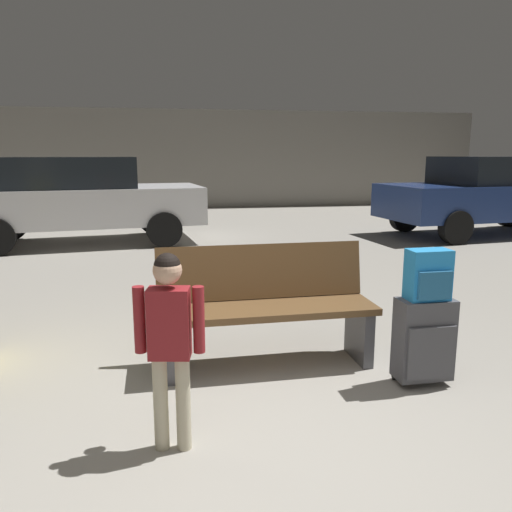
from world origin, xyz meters
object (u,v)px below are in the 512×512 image
(backpack_bright, at_px, (429,275))
(parked_car_side, at_px, (489,193))
(parked_car_far, at_px, (80,198))
(suitcase, at_px, (424,340))
(child, at_px, (169,331))
(bench, at_px, (266,307))

(backpack_bright, bearing_deg, parked_car_side, 53.19)
(backpack_bright, relative_size, parked_car_far, 0.08)
(suitcase, height_order, parked_car_side, parked_car_side)
(suitcase, bearing_deg, parked_car_far, 116.87)
(parked_car_far, bearing_deg, child, -77.71)
(bench, distance_m, parked_car_far, 6.17)
(parked_car_side, distance_m, parked_car_far, 7.69)
(suitcase, bearing_deg, backpack_bright, -89.58)
(backpack_bright, xyz_separation_m, child, (-1.71, -0.51, -0.11))
(backpack_bright, distance_m, child, 1.79)
(suitcase, distance_m, parked_car_side, 7.51)
(suitcase, height_order, child, child)
(child, bearing_deg, backpack_bright, 16.50)
(child, distance_m, parked_car_far, 6.97)
(bench, distance_m, backpack_bright, 1.18)
(suitcase, bearing_deg, child, -163.49)
(suitcase, xyz_separation_m, backpack_bright, (0.00, -0.00, 0.45))
(parked_car_far, bearing_deg, bench, -69.12)
(suitcase, relative_size, parked_car_side, 0.14)
(backpack_bright, relative_size, parked_car_side, 0.08)
(backpack_bright, bearing_deg, suitcase, 90.42)
(suitcase, bearing_deg, parked_car_side, 53.19)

